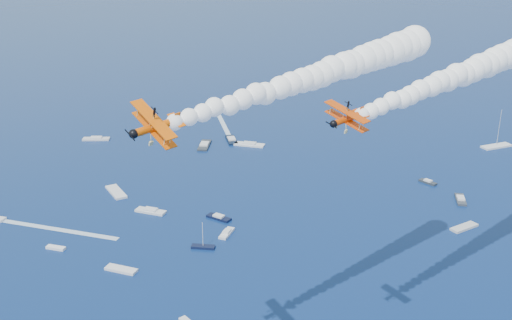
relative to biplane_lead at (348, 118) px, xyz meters
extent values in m
cube|color=black|center=(11.44, 147.98, -54.31)|extent=(4.10, 11.43, 0.70)
cube|color=white|center=(17.23, 140.68, -54.31)|extent=(12.40, 9.38, 0.70)
cube|color=white|center=(-35.96, 105.97, -54.31)|extent=(6.91, 12.38, 0.70)
cube|color=white|center=(-53.21, 71.63, -54.31)|extent=(5.51, 4.16, 0.70)
cube|color=silver|center=(61.42, 55.97, -54.31)|extent=(9.58, 5.67, 0.70)
cube|color=#2B3139|center=(-0.29, 144.25, -54.31)|extent=(7.61, 12.85, 0.70)
cube|color=#333A44|center=(70.72, 73.48, -54.31)|extent=(6.10, 9.21, 0.70)
cube|color=white|center=(-36.40, 55.87, -54.31)|extent=(8.47, 6.95, 0.70)
cube|color=white|center=(111.76, 115.52, -54.31)|extent=(13.30, 6.02, 0.70)
cube|color=black|center=(-14.18, 62.58, -54.31)|extent=(6.74, 4.26, 0.70)
cube|color=silver|center=(-42.03, 162.42, -54.31)|extent=(11.35, 5.84, 0.70)
cube|color=white|center=(-6.37, 68.80, -54.31)|extent=(5.71, 7.01, 0.70)
cube|color=black|center=(-6.72, 79.16, -54.31)|extent=(7.14, 7.40, 0.70)
cube|color=silver|center=(-26.19, 88.53, -54.31)|extent=(9.63, 7.85, 0.70)
cube|color=#2A3039|center=(67.57, 88.91, -54.31)|extent=(4.69, 6.47, 0.70)
cube|color=white|center=(12.52, 172.60, -54.63)|extent=(3.66, 38.05, 0.04)
cube|color=white|center=(-52.85, 83.13, -54.63)|extent=(33.51, 21.44, 0.04)
camera|label=1|loc=(-35.94, -86.17, 28.48)|focal=43.59mm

